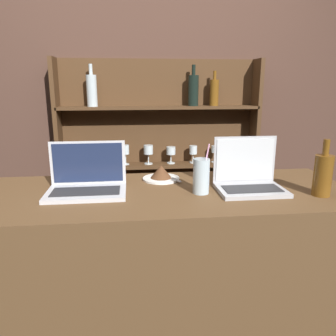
# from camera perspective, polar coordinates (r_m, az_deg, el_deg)

# --- Properties ---
(bar_counter) EXTENTS (1.84, 0.65, 1.08)m
(bar_counter) POSITION_cam_1_polar(r_m,az_deg,el_deg) (1.74, -2.27, -21.27)
(bar_counter) COLOR brown
(bar_counter) RESTS_ON ground_plane
(back_wall) EXTENTS (7.00, 0.06, 2.70)m
(back_wall) POSITION_cam_1_polar(r_m,az_deg,el_deg) (2.56, -4.36, 9.73)
(back_wall) COLOR #4C3328
(back_wall) RESTS_ON ground_plane
(back_shelf) EXTENTS (1.50, 0.18, 1.74)m
(back_shelf) POSITION_cam_1_polar(r_m,az_deg,el_deg) (2.56, -1.52, -0.07)
(back_shelf) COLOR #472D19
(back_shelf) RESTS_ON ground_plane
(laptop_near) EXTENTS (0.34, 0.23, 0.22)m
(laptop_near) POSITION_cam_1_polar(r_m,az_deg,el_deg) (1.51, -13.93, -2.36)
(laptop_near) COLOR silver
(laptop_near) RESTS_ON bar_counter
(laptop_far) EXTENTS (0.30, 0.21, 0.24)m
(laptop_far) POSITION_cam_1_polar(r_m,az_deg,el_deg) (1.55, 13.84, -1.71)
(laptop_far) COLOR #ADADB2
(laptop_far) RESTS_ON bar_counter
(cake_plate) EXTENTS (0.19, 0.19, 0.08)m
(cake_plate) POSITION_cam_1_polar(r_m,az_deg,el_deg) (1.67, -1.20, -1.01)
(cake_plate) COLOR white
(cake_plate) RESTS_ON bar_counter
(water_glass) EXTENTS (0.07, 0.07, 0.22)m
(water_glass) POSITION_cam_1_polar(r_m,az_deg,el_deg) (1.45, 5.80, -1.40)
(water_glass) COLOR silver
(water_glass) RESTS_ON bar_counter
(wine_bottle_amber) EXTENTS (0.08, 0.08, 0.25)m
(wine_bottle_amber) POSITION_cam_1_polar(r_m,az_deg,el_deg) (1.56, 25.37, -1.01)
(wine_bottle_amber) COLOR brown
(wine_bottle_amber) RESTS_ON bar_counter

